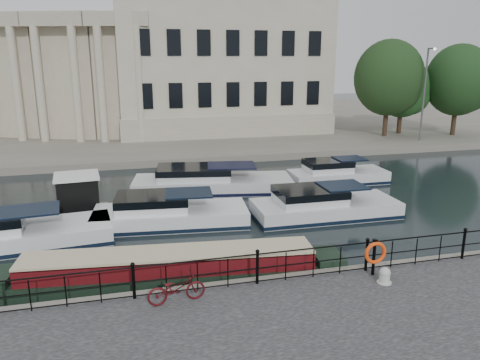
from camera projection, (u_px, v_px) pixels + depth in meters
The scene contains 12 objects.
ground_plane at pixel (240, 270), 17.84m from camera, with size 160.00×160.00×0.00m, color black.
far_bank at pixel (157, 124), 54.29m from camera, with size 120.00×42.00×0.55m, color #6B665B.
railing at pixel (257, 265), 15.43m from camera, with size 24.14×0.14×1.22m.
civic_building at pixel (147, 65), 48.30m from camera, with size 53.55×31.84×16.85m.
lamp_posts at pixel (461, 92), 42.25m from camera, with size 8.24×1.55×8.07m.
bicycle at pixel (176, 288), 14.28m from camera, with size 0.63×1.79×0.94m, color #490D11.
mooring_bollard at pixel (385, 276), 15.57m from camera, with size 0.49×0.49×0.55m.
life_ring_post at pixel (375, 253), 15.95m from camera, with size 0.80×0.21×1.31m.
narrowboat at pixel (170, 273), 16.75m from camera, with size 12.96×3.07×1.48m.
harbour_hut at pixel (78, 197), 23.82m from camera, with size 3.16×2.71×2.18m.
cabin_cruisers at pixel (205, 204), 24.61m from camera, with size 26.41×10.55×1.99m.
trees at pixel (419, 83), 43.85m from camera, with size 12.92×7.70×8.94m.
Camera 1 is at (-4.09, -15.85, 7.87)m, focal length 35.00 mm.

